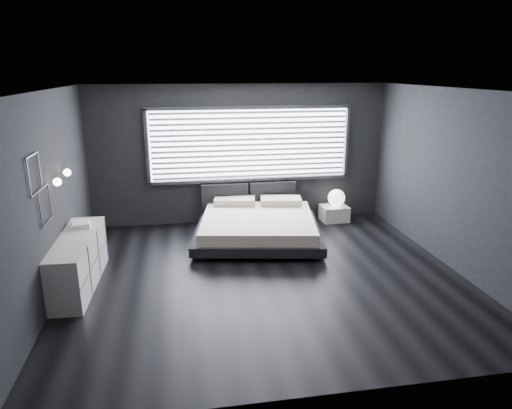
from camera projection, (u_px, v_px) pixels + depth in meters
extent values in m
plane|color=black|center=(265.00, 275.00, 7.07)|extent=(6.00, 6.00, 0.00)
plane|color=white|center=(266.00, 90.00, 6.27)|extent=(6.00, 6.00, 0.00)
cube|color=black|center=(240.00, 155.00, 9.26)|extent=(6.00, 0.04, 2.80)
cube|color=black|center=(324.00, 265.00, 4.07)|extent=(6.00, 0.04, 2.80)
cube|color=black|center=(49.00, 198.00, 6.18)|extent=(0.04, 5.50, 2.80)
cube|color=black|center=(453.00, 180.00, 7.15)|extent=(0.04, 5.50, 2.80)
cube|color=white|center=(250.00, 144.00, 9.22)|extent=(4.00, 0.02, 1.38)
cube|color=#47474C|center=(147.00, 147.00, 8.86)|extent=(0.06, 0.08, 1.48)
cube|color=#47474C|center=(347.00, 142.00, 9.52)|extent=(0.06, 0.08, 1.48)
cube|color=#47474C|center=(250.00, 108.00, 8.98)|extent=(4.14, 0.08, 0.06)
cube|color=#47474C|center=(250.00, 180.00, 9.40)|extent=(4.14, 0.08, 0.06)
cube|color=silver|center=(251.00, 145.00, 9.16)|extent=(3.94, 0.03, 1.32)
cube|color=black|center=(225.00, 196.00, 9.34)|extent=(0.96, 0.16, 0.52)
cube|color=black|center=(272.00, 194.00, 9.50)|extent=(0.96, 0.16, 0.52)
cylinder|color=silver|center=(52.00, 182.00, 6.18)|extent=(0.10, 0.02, 0.02)
sphere|color=#FFE5B7|center=(57.00, 182.00, 6.19)|extent=(0.11, 0.11, 0.11)
cylinder|color=silver|center=(62.00, 173.00, 6.75)|extent=(0.10, 0.02, 0.02)
sphere|color=#FFE5B7|center=(67.00, 172.00, 6.76)|extent=(0.11, 0.11, 0.11)
cube|color=#47474C|center=(32.00, 155.00, 5.47)|extent=(0.01, 0.46, 0.02)
cube|color=#47474C|center=(37.00, 192.00, 5.60)|extent=(0.01, 0.46, 0.02)
cube|color=#47474C|center=(40.00, 170.00, 5.76)|extent=(0.01, 0.02, 0.46)
cube|color=#47474C|center=(29.00, 178.00, 5.32)|extent=(0.01, 0.02, 0.46)
cube|color=#47474C|center=(43.00, 188.00, 5.84)|extent=(0.01, 0.46, 0.02)
cube|color=#47474C|center=(47.00, 222.00, 5.97)|extent=(0.01, 0.46, 0.02)
cube|color=#47474C|center=(50.00, 200.00, 6.13)|extent=(0.01, 0.02, 0.46)
cube|color=#47474C|center=(40.00, 210.00, 5.69)|extent=(0.01, 0.02, 0.46)
cube|color=black|center=(200.00, 256.00, 7.71)|extent=(0.14, 0.14, 0.08)
cube|color=black|center=(316.00, 256.00, 7.70)|extent=(0.14, 0.14, 0.08)
cube|color=black|center=(210.00, 222.00, 9.39)|extent=(0.14, 0.14, 0.08)
cube|color=black|center=(305.00, 222.00, 9.38)|extent=(0.14, 0.14, 0.08)
cube|color=black|center=(258.00, 231.00, 8.51)|extent=(2.61, 2.53, 0.17)
cube|color=beige|center=(258.00, 222.00, 8.46)|extent=(2.34, 2.34, 0.21)
cube|color=beige|center=(235.00, 201.00, 9.18)|extent=(0.87, 0.57, 0.13)
cube|color=beige|center=(281.00, 201.00, 9.18)|extent=(0.87, 0.57, 0.13)
cube|color=white|center=(334.00, 213.00, 9.59)|extent=(0.56, 0.48, 0.32)
sphere|color=white|center=(336.00, 198.00, 9.50)|extent=(0.35, 0.35, 0.35)
cube|color=white|center=(77.00, 262.00, 6.65)|extent=(0.59, 1.90, 0.75)
cube|color=#47474C|center=(96.00, 261.00, 6.68)|extent=(0.08, 1.86, 0.73)
cube|color=white|center=(80.00, 225.00, 7.00)|extent=(0.34, 0.41, 0.04)
cube|color=white|center=(80.00, 223.00, 6.97)|extent=(0.32, 0.38, 0.03)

